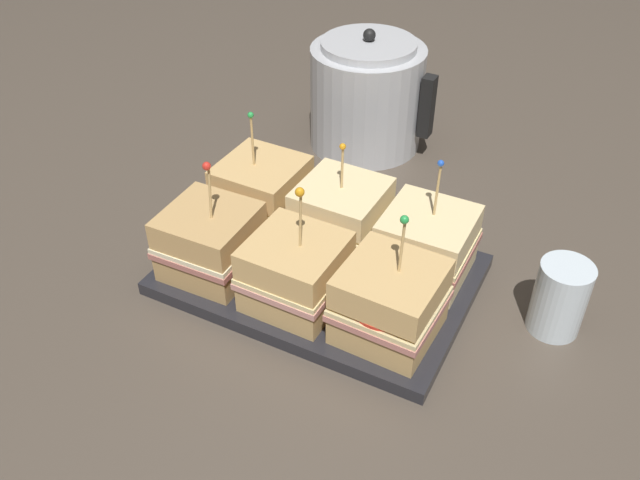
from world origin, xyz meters
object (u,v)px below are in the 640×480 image
Objects in this scene: sandwich_back_right at (427,244)px; kettle_steel at (367,95)px; sandwich_back_left at (262,193)px; sandwich_front_right at (390,302)px; sandwich_front_center at (294,271)px; serving_platter at (320,274)px; sandwich_front_left at (210,241)px; drinking_glass at (560,298)px; sandwich_back_center at (339,215)px.

sandwich_back_right is 0.37m from kettle_steel.
sandwich_back_left is 1.03× the size of sandwich_back_right.
sandwich_back_right is at bearing 90.07° from sandwich_front_right.
sandwich_front_center reaches higher than sandwich_front_right.
sandwich_front_right reaches higher than serving_platter.
serving_platter is 0.14m from sandwich_back_right.
sandwich_front_right is 0.47m from kettle_steel.
sandwich_front_center is 0.98× the size of sandwich_back_left.
sandwich_back_right is at bearing 26.13° from sandwich_front_left.
sandwich_front_center is 0.17m from sandwich_back_right.
sandwich_back_right is (0.25, 0.12, -0.00)m from sandwich_front_left.
sandwich_front_right is at bearing 0.72° from sandwich_front_center.
sandwich_back_right is at bearing -0.35° from sandwich_back_left.
drinking_glass is (0.17, 0.12, -0.02)m from sandwich_front_right.
sandwich_back_center is 0.30m from drinking_glass.
sandwich_back_left reaches higher than serving_platter.
kettle_steel is (-0.10, 0.35, 0.08)m from serving_platter.
sandwich_front_center is at bearing -77.36° from kettle_steel.
sandwich_back_left is at bearing -95.20° from kettle_steel.
sandwich_front_center is at bearing -45.85° from sandwich_back_left.
sandwich_back_right is (0.24, -0.00, -0.00)m from sandwich_back_left.
sandwich_back_right is at bearing -53.71° from kettle_steel.
kettle_steel is at bearing 85.95° from sandwich_front_left.
drinking_glass is (0.29, 0.12, -0.01)m from sandwich_front_center.
sandwich_front_center is 0.12m from sandwich_back_center.
sandwich_back_center is at bearing 93.33° from serving_platter.
sandwich_front_right is at bearing -145.69° from drinking_glass.
serving_platter is 2.34× the size of sandwich_front_right.
serving_platter is 0.15m from sandwich_front_left.
sandwich_front_center reaches higher than sandwich_back_center.
kettle_steel is (0.03, 0.42, 0.03)m from sandwich_front_left.
kettle_steel is at bearing 117.52° from sandwich_front_right.
drinking_glass is at bearing -1.45° from sandwich_back_center.
sandwich_front_center is at bearing -0.86° from sandwich_front_left.
sandwich_front_right reaches higher than drinking_glass.
sandwich_back_right reaches higher than sandwich_back_center.
kettle_steel is 2.20× the size of drinking_glass.
kettle_steel reaches higher than sandwich_back_center.
sandwich_back_left is (0.00, 0.12, 0.00)m from sandwich_front_left.
sandwich_back_center is (-0.00, 0.12, 0.00)m from sandwich_front_center.
kettle_steel is at bearing 102.64° from sandwich_front_center.
serving_platter is 0.30m from drinking_glass.
kettle_steel reaches higher than sandwich_front_right.
sandwich_front_left is 0.79× the size of kettle_steel.
sandwich_back_center is at bearing 178.55° from drinking_glass.
serving_platter is at bearing -86.67° from sandwich_back_center.
serving_platter is at bearing 152.91° from sandwich_front_right.
sandwich_front_center is 0.80× the size of kettle_steel.
sandwich_front_left is 1.00× the size of sandwich_front_right.
drinking_glass reaches higher than serving_platter.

